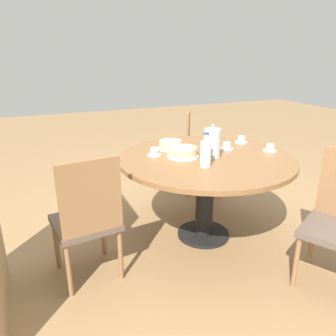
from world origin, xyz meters
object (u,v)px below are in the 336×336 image
chair_b (199,151)px  coffee_pot (212,142)px  cup_c (241,140)px  water_bottle (206,153)px  chair_c (87,218)px  cake_second (171,145)px  cup_d (227,146)px  cup_a (154,152)px  cup_b (270,148)px  cake_main (183,152)px

chair_b → coffee_pot: (-0.96, 0.41, 0.38)m
cup_c → water_bottle: bearing=125.5°
chair_c → cake_second: (0.53, -0.85, 0.29)m
chair_b → cup_d: size_ratio=7.98×
cup_a → cup_d: size_ratio=1.00×
chair_c → cup_a: (0.40, -0.65, 0.28)m
water_bottle → chair_b: bearing=-26.9°
cake_second → cup_a: bearing=122.3°
cup_b → cup_c: bearing=10.3°
water_bottle → cup_d: size_ratio=2.22×
chair_c → coffee_pot: 1.13m
coffee_pot → cup_a: coffee_pot is taller
cup_b → cup_c: size_ratio=1.00×
coffee_pot → cup_b: 0.56m
cake_second → cup_b: (-0.41, -0.75, -0.01)m
coffee_pot → cup_d: size_ratio=2.34×
cup_d → cup_a: bearing=82.9°
water_bottle → cup_a: 0.49m
coffee_pot → cup_c: (0.28, -0.49, -0.10)m
chair_c → coffee_pot: coffee_pot is taller
cake_main → cup_b: 0.78m
coffee_pot → water_bottle: 0.26m
chair_c → cake_second: size_ratio=4.00×
cake_second → chair_c: bearing=121.7°
chair_c → cup_d: chair_c is taller
chair_b → cup_c: bearing=-144.3°
chair_b → water_bottle: bearing=-177.4°
cake_second → cup_c: bearing=-96.5°
cup_a → cup_d: same height
cup_a → cup_b: (-0.28, -0.96, 0.00)m
cup_a → coffee_pot: bearing=-119.0°
chair_c → cup_c: bearing=-170.7°
chair_b → cup_b: (-1.01, -0.13, 0.28)m
cup_b → cup_c: same height
water_bottle → cake_second: (0.55, 0.04, -0.07)m
cup_d → cake_main: bearing=96.6°
chair_b → cake_second: (-0.60, 0.62, 0.29)m
chair_c → cake_second: chair_c is taller
chair_b → cake_main: size_ratio=3.56×
cup_b → coffee_pot: bearing=84.3°
cake_second → cup_c: (-0.08, -0.69, -0.01)m
cake_main → cake_second: cake_main is taller
cake_main → chair_c: bearing=107.3°
cake_main → cup_a: (0.13, 0.20, -0.01)m
chair_b → water_bottle: 1.34m
cake_second → cup_c: 0.70m
coffee_pot → cup_d: (0.15, -0.24, -0.10)m
cake_main → cup_b: cake_main is taller
chair_c → cup_c: 1.63m
cake_main → cup_c: cake_main is taller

